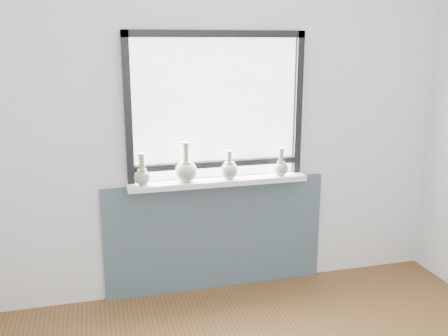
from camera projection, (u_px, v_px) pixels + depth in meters
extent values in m
cube|color=silver|center=(215.00, 122.00, 3.64)|extent=(3.60, 0.02, 2.60)
cube|color=#42535E|center=(216.00, 235.00, 3.82)|extent=(1.70, 0.03, 0.86)
cube|color=silver|center=(218.00, 181.00, 3.65)|extent=(1.32, 0.18, 0.04)
cube|color=black|center=(128.00, 109.00, 3.41)|extent=(0.05, 0.06, 1.05)
cube|color=black|center=(298.00, 103.00, 3.72)|extent=(0.05, 0.06, 1.05)
cube|color=black|center=(216.00, 34.00, 3.44)|extent=(1.30, 0.06, 0.05)
cube|color=black|center=(217.00, 164.00, 3.66)|extent=(1.20, 0.05, 0.04)
cube|color=white|center=(216.00, 109.00, 3.59)|extent=(1.20, 0.01, 1.00)
cylinder|color=gray|center=(143.00, 184.00, 3.48)|extent=(0.05, 0.05, 0.01)
ellipsoid|color=gray|center=(142.00, 177.00, 3.47)|extent=(0.12, 0.12, 0.11)
cone|color=gray|center=(142.00, 171.00, 3.46)|extent=(0.07, 0.07, 0.03)
cylinder|color=gray|center=(142.00, 163.00, 3.45)|extent=(0.04, 0.04, 0.12)
cylinder|color=gray|center=(142.00, 154.00, 3.43)|extent=(0.06, 0.06, 0.01)
cylinder|color=gray|center=(186.00, 181.00, 3.57)|extent=(0.07, 0.07, 0.01)
ellipsoid|color=gray|center=(186.00, 171.00, 3.55)|extent=(0.16, 0.16, 0.15)
cone|color=gray|center=(186.00, 164.00, 3.54)|extent=(0.09, 0.09, 0.03)
cylinder|color=gray|center=(186.00, 154.00, 3.52)|extent=(0.05, 0.05, 0.15)
cylinder|color=gray|center=(186.00, 143.00, 3.50)|extent=(0.07, 0.07, 0.01)
cylinder|color=gray|center=(229.00, 178.00, 3.65)|extent=(0.06, 0.06, 0.01)
ellipsoid|color=gray|center=(229.00, 170.00, 3.63)|extent=(0.13, 0.13, 0.12)
cone|color=gray|center=(229.00, 164.00, 3.62)|extent=(0.07, 0.07, 0.03)
cylinder|color=gray|center=(229.00, 158.00, 3.61)|extent=(0.04, 0.04, 0.09)
cylinder|color=gray|center=(229.00, 151.00, 3.60)|extent=(0.05, 0.05, 0.01)
cylinder|color=gray|center=(281.00, 175.00, 3.74)|extent=(0.05, 0.05, 0.01)
ellipsoid|color=gray|center=(281.00, 169.00, 3.72)|extent=(0.11, 0.11, 0.10)
cone|color=gray|center=(281.00, 163.00, 3.71)|extent=(0.06, 0.06, 0.03)
cylinder|color=gray|center=(281.00, 157.00, 3.70)|extent=(0.04, 0.04, 0.11)
cylinder|color=gray|center=(281.00, 149.00, 3.69)|extent=(0.06, 0.06, 0.01)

